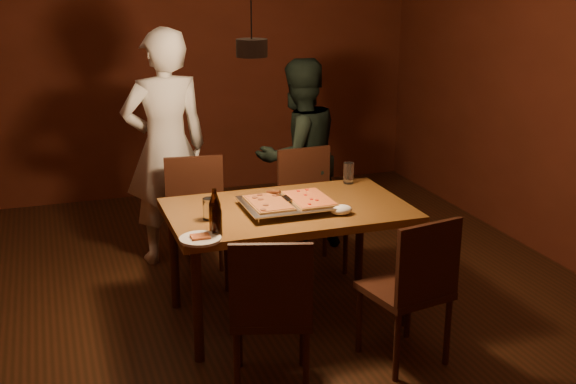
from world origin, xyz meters
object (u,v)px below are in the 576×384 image
object	(u,v)px
chair_near_right	(415,278)
chair_near_left	(271,301)
plate_slice	(200,239)
diner_white	(166,148)
chair_far_left	(196,209)
dining_table	(288,218)
pizza_tray	(288,206)
beer_bottle_b	(215,211)
pendant_lamp	(252,46)
chair_far_right	(309,198)
diner_dark	(298,156)
beer_bottle_a	(217,216)

from	to	relation	value
chair_near_right	chair_near_left	bearing A→B (deg)	170.25
plate_slice	diner_white	bearing A→B (deg)	86.81
chair_far_left	chair_near_left	distance (m)	1.60
dining_table	pizza_tray	world-z (taller)	pizza_tray
beer_bottle_b	plate_slice	world-z (taller)	beer_bottle_b
dining_table	chair_near_left	size ratio (longest dim) A/B	2.86
chair_near_right	pendant_lamp	xyz separation A→B (m)	(-0.71, 0.74, 1.22)
chair_far_left	plate_slice	size ratio (longest dim) A/B	2.09
chair_far_right	pizza_tray	size ratio (longest dim) A/B	0.88
dining_table	diner_white	bearing A→B (deg)	114.24
plate_slice	diner_dark	distance (m)	1.88
dining_table	beer_bottle_b	bearing A→B (deg)	-151.07
diner_white	pendant_lamp	distance (m)	1.59
chair_far_right	diner_dark	bearing A→B (deg)	-100.04
chair_far_right	diner_dark	distance (m)	0.43
beer_bottle_b	pendant_lamp	xyz separation A→B (m)	(0.29, 0.23, 0.88)
chair_far_right	pizza_tray	bearing A→B (deg)	57.95
beer_bottle_a	diner_dark	size ratio (longest dim) A/B	0.15
dining_table	plate_slice	world-z (taller)	plate_slice
dining_table	pizza_tray	size ratio (longest dim) A/B	2.73
chair_near_left	dining_table	bearing A→B (deg)	82.54
beer_bottle_a	chair_near_left	bearing A→B (deg)	-70.56
beer_bottle_b	diner_dark	xyz separation A→B (m)	(1.01, 1.43, -0.11)
beer_bottle_a	pizza_tray	bearing A→B (deg)	30.26
chair_near_left	pizza_tray	world-z (taller)	chair_near_left
chair_far_right	diner_white	xyz separation A→B (m)	(-0.98, 0.46, 0.36)
dining_table	chair_far_right	world-z (taller)	chair_far_right
chair_far_left	diner_white	world-z (taller)	diner_white
dining_table	pizza_tray	xyz separation A→B (m)	(-0.02, -0.04, 0.10)
diner_dark	pendant_lamp	xyz separation A→B (m)	(-0.71, -1.20, 1.00)
dining_table	chair_far_left	bearing A→B (deg)	118.67
dining_table	pizza_tray	bearing A→B (deg)	-112.37
chair_near_right	beer_bottle_b	bearing A→B (deg)	142.84
beer_bottle_b	diner_dark	size ratio (longest dim) A/B	0.17
beer_bottle_b	diner_dark	bearing A→B (deg)	54.73
chair_far_left	beer_bottle_a	xyz separation A→B (m)	(-0.11, -1.13, 0.33)
chair_far_right	beer_bottle_b	distance (m)	1.47
chair_far_right	beer_bottle_b	xyz separation A→B (m)	(-0.96, -1.06, 0.34)
beer_bottle_a	beer_bottle_b	xyz separation A→B (m)	(0.00, 0.05, 0.02)
chair_near_left	beer_bottle_a	distance (m)	0.59
diner_white	chair_far_right	bearing A→B (deg)	149.00
chair_far_right	chair_near_right	xyz separation A→B (m)	(0.04, -1.57, 0.00)
beer_bottle_b	beer_bottle_a	bearing A→B (deg)	-91.78
pizza_tray	plate_slice	xyz separation A→B (m)	(-0.63, -0.35, -0.01)
plate_slice	chair_far_right	bearing A→B (deg)	47.04
chair_near_right	plate_slice	bearing A→B (deg)	149.01
pizza_tray	pendant_lamp	xyz separation A→B (m)	(-0.22, -0.03, 0.99)
chair_far_left	diner_white	size ratio (longest dim) A/B	0.27
beer_bottle_a	dining_table	bearing A→B (deg)	32.58
chair_near_right	pendant_lamp	bearing A→B (deg)	123.59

